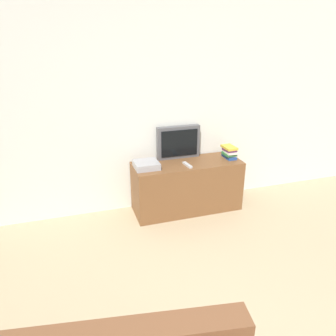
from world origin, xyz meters
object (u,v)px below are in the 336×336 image
Objects in this scene: television at (178,142)px; remote_on_stand at (187,165)px; book_stack at (229,152)px; tv_stand at (187,186)px; set_top_box at (146,165)px.

television is 2.89× the size of remote_on_stand.
television is 2.51× the size of book_stack.
remote_on_stand reaches higher than tv_stand.
book_stack is at bearing -0.74° from tv_stand.
television is 0.66m from book_stack.
remote_on_stand is 0.49m from set_top_box.
set_top_box is (-1.09, -0.00, -0.04)m from book_stack.
book_stack is at bearing 0.18° from set_top_box.
tv_stand is at bearing 1.18° from set_top_box.
book_stack is (0.61, -0.21, -0.12)m from television.
remote_on_stand is at bearing -10.39° from set_top_box.
remote_on_stand is at bearing -88.33° from television.
set_top_box reaches higher than tv_stand.
set_top_box is at bearing -179.82° from book_stack.
set_top_box reaches higher than remote_on_stand.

